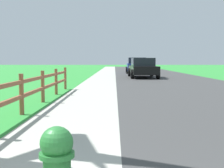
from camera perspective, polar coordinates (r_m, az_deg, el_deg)
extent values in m
plane|color=green|center=(25.41, 0.71, 1.75)|extent=(120.00, 120.00, 0.00)
cube|color=#3C3C3C|center=(27.64, 7.97, 1.96)|extent=(7.00, 66.00, 0.01)
cube|color=#AFAEA3|center=(27.56, -5.56, 1.97)|extent=(6.00, 66.00, 0.01)
cube|color=green|center=(27.76, -8.64, 1.96)|extent=(5.00, 66.00, 0.00)
cylinder|color=#287233|center=(2.16, -10.89, -13.59)|extent=(0.25, 0.25, 0.03)
sphere|color=#287233|center=(2.14, -10.93, -11.40)|extent=(0.24, 0.24, 0.24)
cube|color=#22612B|center=(2.12, -10.96, -9.37)|extent=(0.04, 0.04, 0.04)
cylinder|color=brown|center=(7.19, -17.53, -1.98)|extent=(0.11, 0.11, 0.99)
cylinder|color=brown|center=(9.14, -13.59, -0.51)|extent=(0.11, 0.11, 0.99)
cylinder|color=brown|center=(11.12, -11.04, 0.44)|extent=(0.11, 0.11, 0.99)
cylinder|color=brown|center=(13.12, -9.26, 1.10)|extent=(0.11, 0.11, 0.99)
cube|color=brown|center=(7.20, -17.52, -2.37)|extent=(0.07, 12.23, 0.09)
cube|color=brown|center=(7.17, -17.59, 0.39)|extent=(0.07, 12.23, 0.09)
cube|color=black|center=(22.12, 6.12, 2.82)|extent=(1.92, 4.96, 0.61)
cube|color=#1E232B|center=(22.18, 6.11, 4.38)|extent=(1.65, 2.33, 0.60)
cylinder|color=black|center=(20.75, 9.12, 1.96)|extent=(0.23, 0.67, 0.67)
cylinder|color=black|center=(20.52, 4.06, 1.98)|extent=(0.23, 0.67, 0.67)
cylinder|color=black|center=(23.77, 7.89, 2.32)|extent=(0.23, 0.67, 0.67)
cylinder|color=black|center=(23.57, 3.47, 2.33)|extent=(0.23, 0.67, 0.67)
cube|color=navy|center=(29.88, 4.88, 3.41)|extent=(2.03, 5.00, 0.73)
cube|color=#1E232B|center=(29.77, 4.90, 4.67)|extent=(1.75, 2.49, 0.59)
cylinder|color=black|center=(28.43, 7.00, 2.68)|extent=(0.23, 0.65, 0.65)
cylinder|color=black|center=(28.31, 3.09, 2.70)|extent=(0.23, 0.65, 0.65)
cylinder|color=black|center=(31.49, 6.48, 2.88)|extent=(0.23, 0.65, 0.65)
cylinder|color=black|center=(31.39, 2.94, 2.90)|extent=(0.23, 0.65, 0.65)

